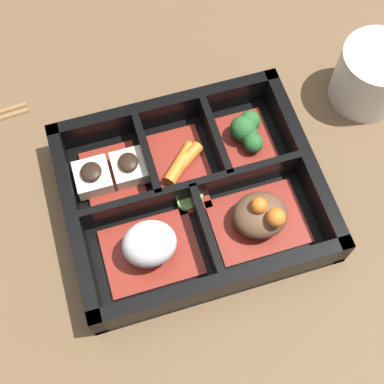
% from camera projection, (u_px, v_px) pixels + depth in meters
% --- Properties ---
extents(ground_plane, '(3.00, 3.00, 0.00)m').
position_uv_depth(ground_plane, '(192.00, 201.00, 0.60)').
color(ground_plane, brown).
extents(bento_base, '(0.27, 0.23, 0.01)m').
position_uv_depth(bento_base, '(192.00, 200.00, 0.60)').
color(bento_base, black).
rests_on(bento_base, ground_plane).
extents(bento_rim, '(0.27, 0.23, 0.05)m').
position_uv_depth(bento_rim, '(192.00, 191.00, 0.58)').
color(bento_rim, black).
rests_on(bento_rim, ground_plane).
extents(bowl_stew, '(0.10, 0.08, 0.05)m').
position_uv_depth(bowl_stew, '(260.00, 217.00, 0.56)').
color(bowl_stew, maroon).
rests_on(bowl_stew, bento_base).
extents(bowl_rice, '(0.10, 0.08, 0.05)m').
position_uv_depth(bowl_rice, '(150.00, 246.00, 0.54)').
color(bowl_rice, maroon).
rests_on(bowl_rice, bento_base).
extents(bowl_greens, '(0.06, 0.08, 0.04)m').
position_uv_depth(bowl_greens, '(247.00, 133.00, 0.61)').
color(bowl_greens, maroon).
rests_on(bowl_greens, bento_base).
extents(bowl_carrots, '(0.06, 0.08, 0.02)m').
position_uv_depth(bowl_carrots, '(182.00, 161.00, 0.60)').
color(bowl_carrots, maroon).
rests_on(bowl_carrots, bento_base).
extents(bowl_tofu, '(0.08, 0.08, 0.03)m').
position_uv_depth(bowl_tofu, '(111.00, 173.00, 0.59)').
color(bowl_tofu, maroon).
rests_on(bowl_tofu, bento_base).
extents(bowl_pickles, '(0.04, 0.04, 0.01)m').
position_uv_depth(bowl_pickles, '(190.00, 196.00, 0.59)').
color(bowl_pickles, maroon).
rests_on(bowl_pickles, bento_base).
extents(tea_cup, '(0.09, 0.09, 0.07)m').
position_uv_depth(tea_cup, '(373.00, 75.00, 0.63)').
color(tea_cup, beige).
rests_on(tea_cup, ground_plane).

